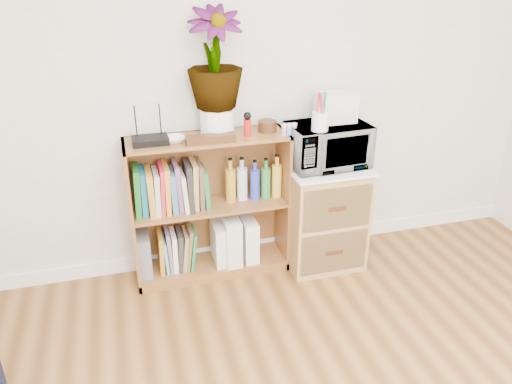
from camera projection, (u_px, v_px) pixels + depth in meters
name	position (u px, v px, depth m)	size (l,w,h in m)	color
skirting_board	(257.00, 246.00, 3.58)	(4.00, 0.02, 0.10)	white
bookshelf	(210.00, 208.00, 3.20)	(1.00, 0.30, 0.95)	brown
wicker_unit	(322.00, 215.00, 3.37)	(0.50, 0.45, 0.70)	#9E7542
microwave	(327.00, 145.00, 3.14)	(0.49, 0.33, 0.27)	silver
pen_cup	(320.00, 122.00, 2.95)	(0.10, 0.10, 0.11)	white
small_appliance	(336.00, 107.00, 3.12)	(0.22, 0.19, 0.18)	silver
router	(150.00, 140.00, 2.88)	(0.21, 0.14, 0.04)	black
white_bowl	(174.00, 139.00, 2.91)	(0.13, 0.13, 0.03)	white
plant_pot	(217.00, 122.00, 2.99)	(0.20, 0.20, 0.17)	white
potted_plant	(215.00, 58.00, 2.83)	(0.32, 0.32, 0.57)	#327D32
trinket_box	(211.00, 139.00, 2.90)	(0.29, 0.07, 0.05)	#39210F
kokeshi_doll	(247.00, 128.00, 2.99)	(0.05, 0.05, 0.10)	#B01517
wooden_bowl	(267.00, 126.00, 3.08)	(0.12, 0.12, 0.07)	#39200F
paint_jars	(289.00, 131.00, 3.02)	(0.10, 0.04, 0.05)	pink
file_box	(144.00, 253.00, 3.20)	(0.08, 0.22, 0.28)	slate
magazine_holder_left	(220.00, 243.00, 3.31)	(0.09, 0.22, 0.28)	silver
magazine_holder_mid	(231.00, 238.00, 3.32)	(0.10, 0.26, 0.33)	silver
magazine_holder_right	(248.00, 238.00, 3.36)	(0.09, 0.23, 0.29)	white
cookbooks	(171.00, 188.00, 3.07)	(0.46, 0.20, 0.31)	#1A611F
liquor_bottles	(253.00, 179.00, 3.20)	(0.37, 0.07, 0.29)	#BB8A23
lower_books	(176.00, 249.00, 3.25)	(0.25, 0.19, 0.29)	#BB7721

